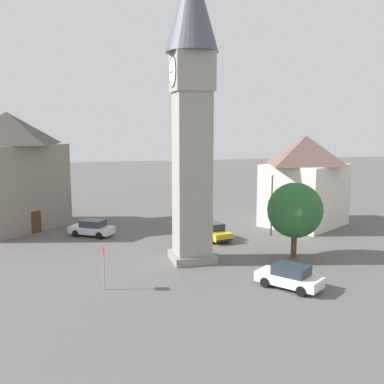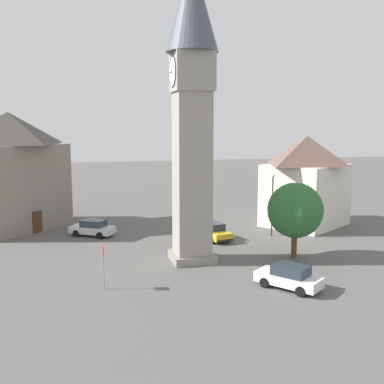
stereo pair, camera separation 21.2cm
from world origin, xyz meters
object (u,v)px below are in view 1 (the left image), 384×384
object	(u,v)px
clock_tower	(192,86)
lamp_post	(272,195)
building_terrace_right	(10,170)
car_red_corner	(212,231)
tree	(295,210)
car_blue_kerb	(289,277)
pedestrian	(175,226)
building_shop_left	(305,180)
car_silver_kerb	(92,228)
road_sign	(104,260)

from	to	relation	value
clock_tower	lamp_post	distance (m)	14.23
building_terrace_right	lamp_post	distance (m)	25.64
car_red_corner	building_terrace_right	xyz separation A→B (m)	(9.39, 18.02, 5.12)
tree	building_terrace_right	size ratio (longest dim) A/B	0.49
car_blue_kerb	building_terrace_right	world-z (taller)	building_terrace_right
building_terrace_right	tree	bearing A→B (deg)	-126.23
clock_tower	pedestrian	world-z (taller)	clock_tower
clock_tower	building_shop_left	distance (m)	18.91
car_blue_kerb	pedestrian	world-z (taller)	pedestrian
building_shop_left	lamp_post	distance (m)	6.19
clock_tower	car_red_corner	xyz separation A→B (m)	(5.74, -3.45, -12.25)
car_blue_kerb	lamp_post	xyz separation A→B (m)	(13.09, -4.81, 3.06)
clock_tower	car_silver_kerb	world-z (taller)	clock_tower
road_sign	building_shop_left	bearing A→B (deg)	-57.38
car_silver_kerb	road_sign	distance (m)	14.49
car_red_corner	building_terrace_right	bearing A→B (deg)	62.48
lamp_post	building_shop_left	bearing A→B (deg)	-57.51
car_silver_kerb	lamp_post	bearing A→B (deg)	-104.26
building_terrace_right	lamp_post	xyz separation A→B (m)	(-9.37, -23.77, -2.06)
car_silver_kerb	car_red_corner	xyz separation A→B (m)	(-4.14, -10.48, 0.00)
clock_tower	car_blue_kerb	world-z (taller)	clock_tower
tree	pedestrian	bearing A→B (deg)	40.33
building_shop_left	car_red_corner	bearing A→B (deg)	106.83
clock_tower	car_blue_kerb	xyz separation A→B (m)	(-7.34, -4.40, -12.25)
car_silver_kerb	pedestrian	distance (m)	7.81
building_terrace_right	road_sign	distance (m)	21.51
car_silver_kerb	tree	world-z (taller)	tree
clock_tower	building_terrace_right	world-z (taller)	clock_tower
building_terrace_right	road_sign	world-z (taller)	building_terrace_right
building_terrace_right	road_sign	xyz separation A→B (m)	(-19.69, -7.67, -3.98)
car_red_corner	building_terrace_right	size ratio (longest dim) A/B	0.36
clock_tower	road_sign	size ratio (longest dim) A/B	7.93
clock_tower	building_terrace_right	distance (m)	22.18
car_silver_kerb	road_sign	bearing A→B (deg)	-179.47
car_silver_kerb	lamp_post	size ratio (longest dim) A/B	0.75
clock_tower	tree	size ratio (longest dim) A/B	3.77
car_blue_kerb	pedestrian	distance (m)	15.36
car_blue_kerb	pedestrian	bearing A→B (deg)	15.09
building_shop_left	lamp_post	size ratio (longest dim) A/B	1.79
car_red_corner	tree	size ratio (longest dim) A/B	0.75
lamp_post	road_sign	xyz separation A→B (m)	(-10.32, 16.10, -1.92)
car_blue_kerb	pedestrian	size ratio (longest dim) A/B	2.56
lamp_post	car_red_corner	bearing A→B (deg)	90.13
pedestrian	building_shop_left	bearing A→B (deg)	-83.63
lamp_post	tree	bearing A→B (deg)	169.15
car_blue_kerb	building_shop_left	xyz separation A→B (m)	(16.39, -9.98, 3.94)
building_terrace_right	road_sign	size ratio (longest dim) A/B	4.32
car_silver_kerb	lamp_post	world-z (taller)	lamp_post
car_blue_kerb	pedestrian	xyz separation A→B (m)	(14.83, 4.00, 0.25)
pedestrian	lamp_post	world-z (taller)	lamp_post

